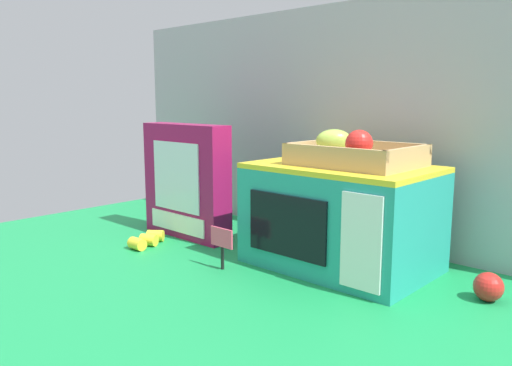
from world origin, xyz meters
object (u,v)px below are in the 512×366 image
(cookie_set_box, at_px, (186,181))
(loose_toy_apple, at_px, (488,287))
(toy_microwave, at_px, (341,216))
(loose_toy_banana, at_px, (147,240))
(food_groups_crate, at_px, (353,155))
(price_sign, at_px, (222,242))

(cookie_set_box, xyz_separation_m, loose_toy_apple, (0.82, 0.10, -0.13))
(toy_microwave, height_order, loose_toy_banana, toy_microwave)
(toy_microwave, relative_size, food_groups_crate, 1.55)
(price_sign, xyz_separation_m, loose_toy_banana, (-0.29, -0.00, -0.05))
(price_sign, height_order, loose_toy_banana, price_sign)
(food_groups_crate, xyz_separation_m, cookie_set_box, (-0.50, -0.09, -0.11))
(toy_microwave, height_order, loose_toy_apple, toy_microwave)
(price_sign, xyz_separation_m, loose_toy_apple, (0.52, 0.23, -0.04))
(toy_microwave, relative_size, price_sign, 4.16)
(toy_microwave, distance_m, loose_toy_banana, 0.54)
(toy_microwave, xyz_separation_m, cookie_set_box, (-0.48, -0.07, 0.04))
(loose_toy_apple, bearing_deg, cookie_set_box, -173.25)
(toy_microwave, bearing_deg, loose_toy_banana, -156.21)
(food_groups_crate, xyz_separation_m, loose_toy_banana, (-0.51, -0.22, -0.25))
(food_groups_crate, distance_m, loose_toy_apple, 0.40)
(toy_microwave, height_order, food_groups_crate, food_groups_crate)
(food_groups_crate, xyz_separation_m, loose_toy_apple, (0.31, 0.01, -0.24))
(price_sign, height_order, loose_toy_apple, price_sign)
(price_sign, distance_m, loose_toy_apple, 0.57)
(toy_microwave, height_order, price_sign, toy_microwave)
(toy_microwave, relative_size, cookie_set_box, 1.27)
(loose_toy_banana, height_order, loose_toy_apple, loose_toy_apple)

